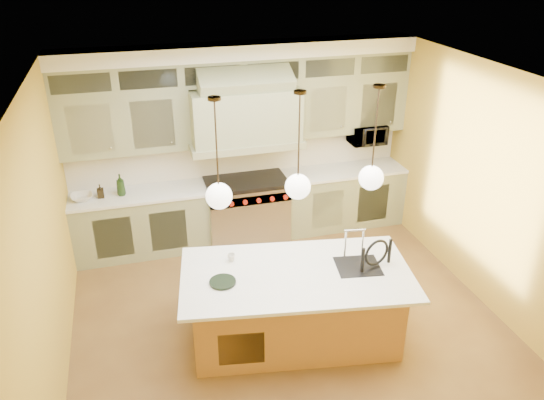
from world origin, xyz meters
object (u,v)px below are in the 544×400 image
object	(u,v)px
range	(247,209)
microwave	(367,134)
counter_stool	(383,289)
kitchen_island	(296,304)

from	to	relation	value
range	microwave	size ratio (longest dim) A/B	2.21
range	counter_stool	bearing A→B (deg)	-71.88
kitchen_island	range	bearing A→B (deg)	99.25
kitchen_island	counter_stool	world-z (taller)	kitchen_island
kitchen_island	counter_stool	xyz separation A→B (m)	(0.89, -0.32, 0.25)
counter_stool	kitchen_island	bearing A→B (deg)	146.56
range	kitchen_island	xyz separation A→B (m)	(-0.00, -2.40, -0.01)
microwave	range	bearing A→B (deg)	-176.88
range	counter_stool	distance (m)	2.86
range	counter_stool	xyz separation A→B (m)	(0.89, -2.71, 0.24)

